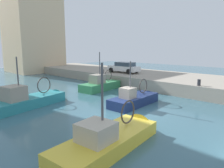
# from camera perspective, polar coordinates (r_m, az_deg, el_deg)

# --- Properties ---
(water_surface) EXTENTS (80.00, 80.00, 0.00)m
(water_surface) POSITION_cam_1_polar(r_m,az_deg,el_deg) (14.17, 3.59, -8.12)
(water_surface) COLOR #386070
(water_surface) RESTS_ON ground
(quay_wall) EXTENTS (9.00, 56.00, 1.20)m
(quay_wall) POSITION_cam_1_polar(r_m,az_deg,el_deg) (23.75, 21.98, 0.04)
(quay_wall) COLOR #9E9384
(quay_wall) RESTS_ON ground
(fishing_boat_yellow) EXTENTS (6.63, 2.57, 4.68)m
(fishing_boat_yellow) POSITION_cam_1_polar(r_m,az_deg,el_deg) (9.80, 0.40, -15.97)
(fishing_boat_yellow) COLOR gold
(fishing_boat_yellow) RESTS_ON ground
(fishing_boat_navy) EXTENTS (5.50, 2.00, 4.19)m
(fishing_boat_navy) POSITION_cam_1_polar(r_m,az_deg,el_deg) (16.53, 6.76, -5.19)
(fishing_boat_navy) COLOR navy
(fishing_boat_navy) RESTS_ON ground
(fishing_boat_green) EXTENTS (5.74, 2.42, 4.81)m
(fishing_boat_green) POSITION_cam_1_polar(r_m,az_deg,el_deg) (22.16, -2.67, -1.12)
(fishing_boat_green) COLOR #388951
(fishing_boat_green) RESTS_ON ground
(fishing_boat_teal) EXTENTS (7.19, 3.19, 4.64)m
(fishing_boat_teal) POSITION_cam_1_polar(r_m,az_deg,el_deg) (16.97, -21.74, -5.27)
(fishing_boat_teal) COLOR teal
(fishing_boat_teal) RESTS_ON ground
(parked_car_white) EXTENTS (1.99, 4.31, 1.39)m
(parked_car_white) POSITION_cam_1_polar(r_m,az_deg,el_deg) (26.79, 3.34, 4.64)
(parked_car_white) COLOR silver
(parked_car_white) RESTS_ON quay_wall
(mooring_bollard_mid) EXTENTS (0.28, 0.28, 0.55)m
(mooring_bollard_mid) POSITION_cam_1_polar(r_m,az_deg,el_deg) (19.07, 22.93, 0.37)
(mooring_bollard_mid) COLOR #2D2D33
(mooring_bollard_mid) RESTS_ON quay_wall
(mooring_bollard_north) EXTENTS (0.28, 0.28, 0.55)m
(mooring_bollard_north) POSITION_cam_1_polar(r_m,az_deg,el_deg) (25.87, -2.62, 3.48)
(mooring_bollard_north) COLOR #2D2D33
(mooring_bollard_north) RESTS_ON quay_wall
(waterfront_building_west) EXTENTS (8.47, 9.22, 14.37)m
(waterfront_building_west) POSITION_cam_1_polar(r_m,az_deg,el_deg) (41.68, -21.09, 13.18)
(waterfront_building_west) COLOR beige
(waterfront_building_west) RESTS_ON ground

